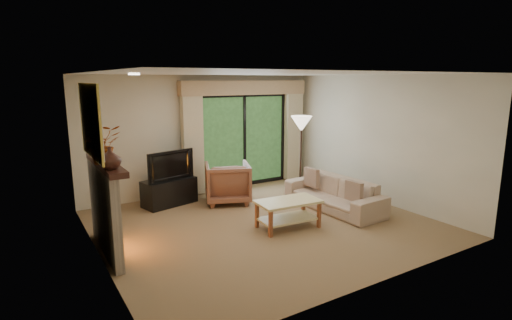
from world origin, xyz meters
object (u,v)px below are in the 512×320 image
sofa (334,194)px  coffee_table (288,214)px  media_console (169,192)px  armchair (227,182)px

sofa → coffee_table: (-1.37, -0.35, -0.06)m
media_console → coffee_table: size_ratio=0.99×
media_console → armchair: (1.09, -0.46, 0.15)m
media_console → armchair: bearing=-36.4°
sofa → media_console: bearing=-128.7°
armchair → coffee_table: 1.87m
media_console → sofa: (2.66, -1.95, 0.04)m
media_console → coffee_table: 2.64m
coffee_table → armchair: bearing=100.9°
sofa → coffee_table: 1.41m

